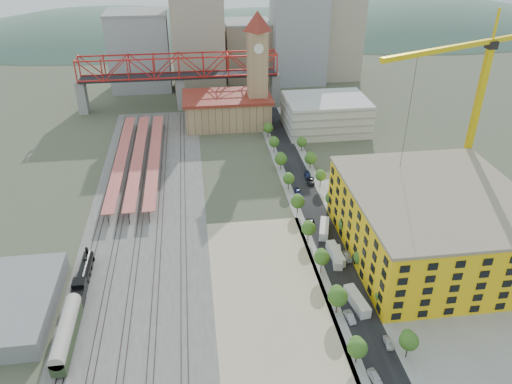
{
  "coord_description": "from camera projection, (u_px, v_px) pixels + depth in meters",
  "views": [
    {
      "loc": [
        -19.85,
        -124.86,
        82.66
      ],
      "look_at": [
        -2.93,
        2.19,
        10.0
      ],
      "focal_mm": 35.0,
      "sensor_mm": 36.0,
      "label": 1
    }
  ],
  "objects": [
    {
      "name": "car_2",
      "position": [
        311.0,
        224.0,
        149.32
      ],
      "size": [
        2.91,
        5.51,
        1.48
      ],
      "primitive_type": "imported",
      "rotation": [
        0.0,
        0.0,
        -0.09
      ],
      "color": "black",
      "rests_on": "ground"
    },
    {
      "name": "car_3",
      "position": [
        298.0,
        193.0,
        165.94
      ],
      "size": [
        2.1,
        4.71,
        1.34
      ],
      "primitive_type": "imported",
      "rotation": [
        0.0,
        0.0,
        -0.05
      ],
      "color": "navy",
      "rests_on": "ground"
    },
    {
      "name": "sidewalk_east",
      "position": [
        324.0,
        194.0,
        166.11
      ],
      "size": [
        3.0,
        170.0,
        0.04
      ],
      "primitive_type": "cube",
      "color": "gray",
      "rests_on": "ground"
    },
    {
      "name": "construction_pad",
      "position": [
        437.0,
        251.0,
        138.62
      ],
      "size": [
        50.0,
        90.0,
        0.06
      ],
      "primitive_type": "cube",
      "color": "gray",
      "rests_on": "ground"
    },
    {
      "name": "car_5",
      "position": [
        347.0,
        257.0,
        135.04
      ],
      "size": [
        1.71,
        4.81,
        1.58
      ],
      "primitive_type": "imported",
      "rotation": [
        0.0,
        0.0,
        0.01
      ],
      "color": "gray",
      "rests_on": "ground"
    },
    {
      "name": "coach",
      "position": [
        66.0,
        333.0,
        107.28
      ],
      "size": [
        3.37,
        19.59,
        6.15
      ],
      "color": "#27331B",
      "rests_on": "ground"
    },
    {
      "name": "site_trailer_a",
      "position": [
        357.0,
        301.0,
        118.92
      ],
      "size": [
        3.99,
        10.17,
        2.71
      ],
      "primitive_type": "cube",
      "rotation": [
        0.0,
        0.0,
        0.14
      ],
      "color": "silver",
      "rests_on": "ground"
    },
    {
      "name": "parking_garage",
      "position": [
        326.0,
        114.0,
        211.76
      ],
      "size": [
        34.0,
        26.0,
        14.0
      ],
      "primitive_type": "cube",
      "color": "silver",
      "rests_on": "ground"
    },
    {
      "name": "dirt_lot",
      "position": [
        270.0,
        294.0,
        123.08
      ],
      "size": [
        28.0,
        67.0,
        0.06
      ],
      "primitive_type": "cube",
      "color": "tan",
      "rests_on": "ground"
    },
    {
      "name": "site_trailer_b",
      "position": [
        337.0,
        257.0,
        134.12
      ],
      "size": [
        3.94,
        9.07,
        2.41
      ],
      "primitive_type": "cube",
      "rotation": [
        0.0,
        0.0,
        -0.19
      ],
      "color": "silver",
      "rests_on": "ground"
    },
    {
      "name": "car_0",
      "position": [
        375.0,
        378.0,
        100.08
      ],
      "size": [
        2.42,
        4.86,
        1.59
      ],
      "primitive_type": "imported",
      "rotation": [
        0.0,
        0.0,
        0.12
      ],
      "color": "silver",
      "rests_on": "ground"
    },
    {
      "name": "tower_crane",
      "position": [
        472.0,
        92.0,
        143.71
      ],
      "size": [
        52.21,
        23.72,
        59.68
      ],
      "color": "yellow",
      "rests_on": "ground"
    },
    {
      "name": "station_hall",
      "position": [
        227.0,
        110.0,
        217.56
      ],
      "size": [
        38.0,
        24.0,
        13.1
      ],
      "color": "tan",
      "rests_on": "ground"
    },
    {
      "name": "truss_bridge",
      "position": [
        179.0,
        69.0,
        229.09
      ],
      "size": [
        94.0,
        9.6,
        25.6
      ],
      "color": "gray",
      "rests_on": "ground"
    },
    {
      "name": "site_trailer_d",
      "position": [
        324.0,
        229.0,
        145.93
      ],
      "size": [
        5.23,
        9.95,
        2.63
      ],
      "primitive_type": "cube",
      "rotation": [
        0.0,
        0.0,
        -0.3
      ],
      "color": "silver",
      "rests_on": "ground"
    },
    {
      "name": "skyline",
      "position": [
        241.0,
        40.0,
        263.05
      ],
      "size": [
        133.0,
        46.0,
        60.0
      ],
      "color": "#9EA0A3",
      "rests_on": "ground"
    },
    {
      "name": "site_trailer_c",
      "position": [
        335.0,
        254.0,
        135.32
      ],
      "size": [
        3.06,
        9.65,
        2.61
      ],
      "primitive_type": "cube",
      "rotation": [
        0.0,
        0.0,
        0.06
      ],
      "color": "silver",
      "rests_on": "ground"
    },
    {
      "name": "rail_tracks",
      "position": [
        143.0,
        202.0,
        161.39
      ],
      "size": [
        26.56,
        160.0,
        0.18
      ],
      "color": "#382B23",
      "rests_on": "ground"
    },
    {
      "name": "car_1",
      "position": [
        350.0,
        317.0,
        115.08
      ],
      "size": [
        1.92,
        4.63,
        1.49
      ],
      "primitive_type": "imported",
      "rotation": [
        0.0,
        0.0,
        0.08
      ],
      "color": "gray",
      "rests_on": "ground"
    },
    {
      "name": "sidewalk_west",
      "position": [
        291.0,
        197.0,
        164.85
      ],
      "size": [
        3.0,
        170.0,
        0.04
      ],
      "primitive_type": "cube",
      "color": "gray",
      "rests_on": "ground"
    },
    {
      "name": "clock_tower",
      "position": [
        257.0,
        59.0,
        206.46
      ],
      "size": [
        12.0,
        12.0,
        52.0
      ],
      "color": "tan",
      "rests_on": "ground"
    },
    {
      "name": "car_7",
      "position": [
        308.0,
        176.0,
        176.35
      ],
      "size": [
        2.51,
        5.37,
        1.52
      ],
      "primitive_type": "imported",
      "rotation": [
        0.0,
        0.0,
        -0.07
      ],
      "color": "navy",
      "rests_on": "ground"
    },
    {
      "name": "ballast_strip",
      "position": [
        149.0,
        202.0,
        161.66
      ],
      "size": [
        36.0,
        165.0,
        0.06
      ],
      "primitive_type": "cube",
      "color": "#605E59",
      "rests_on": "ground"
    },
    {
      "name": "street_trees",
      "position": [
        314.0,
        211.0,
        156.87
      ],
      "size": [
        15.4,
        124.4,
        8.0
      ],
      "color": "#30591A",
      "rests_on": "ground"
    },
    {
      "name": "warehouse",
      "position": [
        6.0,
        305.0,
        116.04
      ],
      "size": [
        22.0,
        32.0,
        5.0
      ],
      "primitive_type": "cube",
      "color": "gray",
      "rests_on": "ground"
    },
    {
      "name": "ground",
      "position": [
        267.0,
        224.0,
        150.72
      ],
      "size": [
        400.0,
        400.0,
        0.0
      ],
      "primitive_type": "plane",
      "color": "#474C38",
      "rests_on": "ground"
    },
    {
      "name": "construction_building",
      "position": [
        433.0,
        223.0,
        133.65
      ],
      "size": [
        44.6,
        50.6,
        18.8
      ],
      "color": "yellow",
      "rests_on": "ground"
    },
    {
      "name": "locomotive",
      "position": [
        83.0,
        279.0,
        124.59
      ],
      "size": [
        3.05,
        23.51,
        5.88
      ],
      "color": "black",
      "rests_on": "ground"
    },
    {
      "name": "car_4",
      "position": [
        388.0,
        343.0,
        108.3
      ],
      "size": [
        1.92,
        4.15,
        1.37
      ],
      "primitive_type": "imported",
      "rotation": [
        0.0,
        0.0,
        -0.07
      ],
      "color": "silver",
      "rests_on": "ground"
    },
    {
      "name": "car_6",
      "position": [
        311.0,
        181.0,
        172.67
      ],
      "size": [
        3.32,
        5.76,
        1.51
      ],
      "primitive_type": "imported",
      "rotation": [
        0.0,
        0.0,
        -0.16
      ],
      "color": "black",
      "rests_on": "ground"
    },
    {
      "name": "platform_canopies",
      "position": [
        138.0,
        156.0,
        182.84
      ],
      "size": [
        16.0,
        80.0,
        4.12
      ],
      "color": "#C8674D",
      "rests_on": "ground"
    },
    {
      "name": "distant_hills",
      "position": [
        272.0,
        131.0,
        419.35
      ],
      "size": [
        647.0,
        264.0,
        227.0
      ],
      "color": "#4C6B59",
      "rests_on": "ground"
    },
    {
      "name": "street_asphalt",
      "position": [
        307.0,
        196.0,
        165.47
      ],
      "size": [
        12.0,
        170.0,
        0.06
      ],
      "primitive_type": "cube",
      "color": "black",
      "rests_on": "ground"
    }
  ]
}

